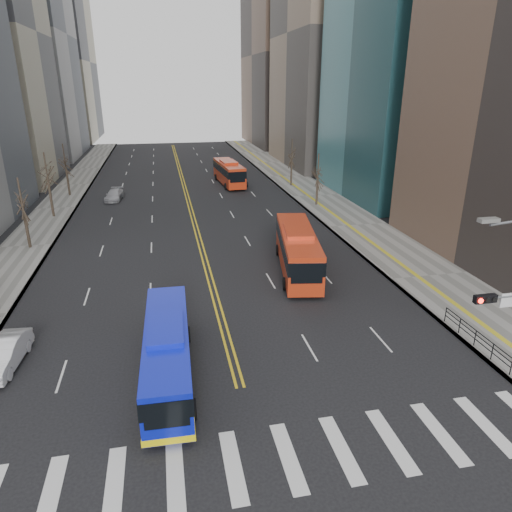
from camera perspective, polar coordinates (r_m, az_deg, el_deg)
ground at (r=20.90m, az=0.63°, el=-24.29°), size 220.00×220.00×0.00m
sidewalk_right at (r=64.60m, az=7.39°, el=7.49°), size 7.00×130.00×0.15m
sidewalk_left at (r=62.63m, az=-23.70°, el=5.47°), size 5.00×130.00×0.15m
crosswalk at (r=20.90m, az=0.63°, el=-24.28°), size 26.70×4.00×0.01m
centerline at (r=71.03m, az=-8.95°, el=8.57°), size 0.55×100.00×0.01m
office_towers at (r=83.46m, az=-10.47°, el=26.82°), size 83.00×134.00×58.00m
pedestrian_railing at (r=30.29m, az=25.75°, el=-8.94°), size 0.06×6.06×1.02m
street_trees at (r=50.10m, az=-16.19°, el=8.59°), size 35.20×47.20×7.60m
blue_bus at (r=24.87m, az=-11.02°, el=-11.51°), size 2.75×10.83×3.17m
red_bus_near at (r=37.81m, az=5.21°, el=1.04°), size 4.72×12.00×3.70m
red_bus_far at (r=71.53m, az=-3.42°, el=10.52°), size 3.51×11.67×3.64m
car_white at (r=29.29m, az=-29.04°, el=-10.69°), size 2.09×4.87×1.56m
car_dark_mid at (r=71.13m, az=-1.85°, el=9.45°), size 2.22×4.62×1.52m
car_silver at (r=64.58m, az=-17.29°, el=7.29°), size 2.55×4.99×1.39m
car_dark_far at (r=76.61m, az=-3.37°, el=10.15°), size 2.92×4.88×1.27m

